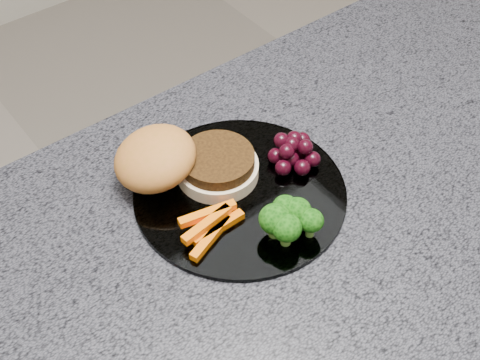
% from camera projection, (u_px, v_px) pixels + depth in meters
% --- Properties ---
extents(countertop, '(1.20, 0.60, 0.04)m').
position_uv_depth(countertop, '(339.00, 207.00, 0.83)').
color(countertop, '#45454E').
rests_on(countertop, island_cabinet).
extents(plate, '(0.26, 0.26, 0.01)m').
position_uv_depth(plate, '(240.00, 193.00, 0.82)').
color(plate, white).
rests_on(plate, countertop).
extents(burger, '(0.20, 0.17, 0.06)m').
position_uv_depth(burger, '(178.00, 164.00, 0.81)').
color(burger, beige).
rests_on(burger, plate).
extents(carrot_sticks, '(0.09, 0.05, 0.02)m').
position_uv_depth(carrot_sticks, '(210.00, 225.00, 0.77)').
color(carrot_sticks, '#FB6A04').
rests_on(carrot_sticks, plate).
extents(broccoli, '(0.07, 0.06, 0.04)m').
position_uv_depth(broccoli, '(288.00, 218.00, 0.75)').
color(broccoli, '#5B8F34').
rests_on(broccoli, plate).
extents(grape_bunch, '(0.07, 0.06, 0.04)m').
position_uv_depth(grape_bunch, '(294.00, 151.00, 0.84)').
color(grape_bunch, black).
rests_on(grape_bunch, plate).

